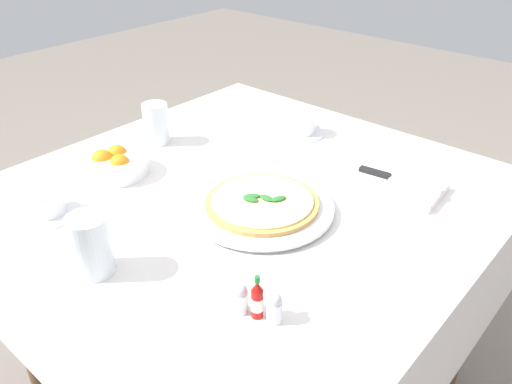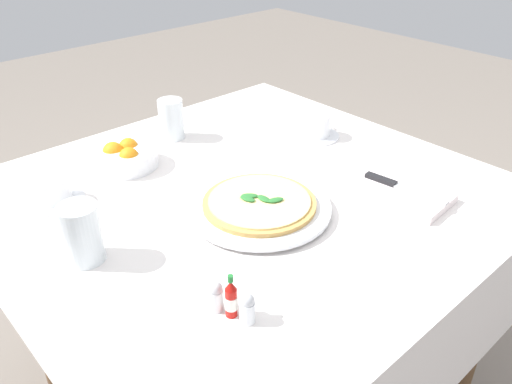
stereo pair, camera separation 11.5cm
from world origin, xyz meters
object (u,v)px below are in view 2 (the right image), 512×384
at_px(water_glass_near_right, 82,237).
at_px(napkin_folded, 399,192).
at_px(pizza_plate, 259,208).
at_px(dinner_knife, 401,187).
at_px(coffee_cup_right_edge, 53,191).
at_px(citrus_bowl, 126,156).
at_px(hot_sauce_bottle, 231,299).
at_px(pizza, 259,202).
at_px(salt_shaker, 247,309).
at_px(coffee_cup_left_edge, 316,127).
at_px(water_glass_far_left, 171,121).
at_px(pepper_shaker, 216,297).

height_order(water_glass_near_right, napkin_folded, water_glass_near_right).
bearing_deg(pizza_plate, dinner_knife, 59.61).
relative_size(coffee_cup_right_edge, dinner_knife, 0.68).
bearing_deg(citrus_bowl, hot_sauce_bottle, -13.78).
bearing_deg(water_glass_near_right, napkin_folded, 67.39).
relative_size(pizza, napkin_folded, 1.06).
xyz_separation_m(napkin_folded, dinner_knife, (0.00, 0.00, 0.01)).
xyz_separation_m(water_glass_near_right, salt_shaker, (0.33, 0.12, -0.03)).
xyz_separation_m(coffee_cup_right_edge, napkin_folded, (0.50, 0.59, -0.02)).
distance_m(dinner_knife, salt_shaker, 0.52).
xyz_separation_m(coffee_cup_right_edge, water_glass_near_right, (0.24, -0.04, 0.02)).
relative_size(napkin_folded, salt_shaker, 4.08).
bearing_deg(coffee_cup_left_edge, citrus_bowl, -112.71).
bearing_deg(pizza_plate, water_glass_far_left, 169.91).
distance_m(water_glass_far_left, citrus_bowl, 0.19).
xyz_separation_m(pizza, napkin_folded, (0.16, 0.28, -0.01)).
relative_size(coffee_cup_left_edge, napkin_folded, 0.57).
xyz_separation_m(pizza_plate, dinner_knife, (0.16, 0.28, 0.01)).
xyz_separation_m(water_glass_near_right, hot_sauce_bottle, (0.30, 0.11, -0.02)).
bearing_deg(salt_shaker, pepper_shaker, -160.35).
height_order(coffee_cup_left_edge, water_glass_near_right, water_glass_near_right).
distance_m(citrus_bowl, hot_sauce_bottle, 0.59).
relative_size(citrus_bowl, salt_shaker, 2.67).
relative_size(water_glass_far_left, dinner_knife, 0.56).
bearing_deg(hot_sauce_bottle, coffee_cup_right_edge, -173.16).
xyz_separation_m(hot_sauce_bottle, salt_shaker, (0.03, 0.01, -0.01)).
height_order(water_glass_far_left, napkin_folded, water_glass_far_left).
bearing_deg(napkin_folded, salt_shaker, -87.57).
height_order(coffee_cup_left_edge, water_glass_far_left, water_glass_far_left).
distance_m(water_glass_near_right, salt_shaker, 0.35).
distance_m(napkin_folded, dinner_knife, 0.01).
relative_size(hot_sauce_bottle, salt_shaker, 1.48).
distance_m(water_glass_near_right, dinner_knife, 0.69).
bearing_deg(pizza_plate, coffee_cup_left_edge, 115.22).
height_order(water_glass_near_right, pepper_shaker, water_glass_near_right).
bearing_deg(dinner_knife, salt_shaker, -90.73).
bearing_deg(coffee_cup_left_edge, napkin_folded, -15.98).
bearing_deg(pepper_shaker, salt_shaker, 19.65).
xyz_separation_m(pizza_plate, pepper_shaker, (0.17, -0.25, 0.01)).
xyz_separation_m(dinner_knife, pepper_shaker, (0.00, -0.53, 0.00)).
height_order(water_glass_far_left, dinner_knife, water_glass_far_left).
distance_m(coffee_cup_right_edge, water_glass_near_right, 0.24).
xyz_separation_m(pizza_plate, citrus_bowl, (-0.38, -0.10, 0.02)).
bearing_deg(coffee_cup_right_edge, salt_shaker, 7.51).
bearing_deg(water_glass_near_right, hot_sauce_bottle, 19.85).
bearing_deg(pizza, citrus_bowl, -164.97).
distance_m(pizza, coffee_cup_left_edge, 0.42).
bearing_deg(pizza, coffee_cup_right_edge, -137.85).
bearing_deg(napkin_folded, dinner_knife, 2.85).
relative_size(water_glass_far_left, citrus_bowl, 0.73).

